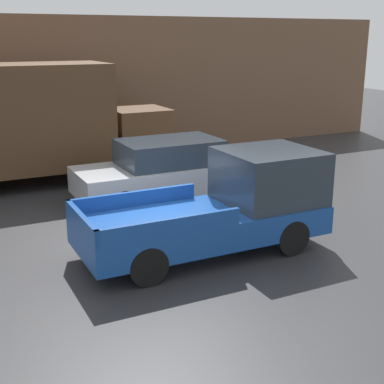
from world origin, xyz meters
TOP-DOWN VIEW (x-y plane):
  - ground_plane at (0.00, 0.00)m, footprint 60.00×60.00m
  - building_wall at (0.00, 8.84)m, footprint 28.00×0.15m
  - pickup_truck at (1.08, -0.98)m, footprint 5.08×2.02m
  - car at (1.37, 2.78)m, footprint 4.81×1.99m
  - delivery_truck at (-1.72, 6.12)m, footprint 7.91×2.48m
  - newspaper_box at (1.25, 8.52)m, footprint 0.45×0.40m

SIDE VIEW (x-z plane):
  - ground_plane at x=0.00m, z-range 0.00..0.00m
  - newspaper_box at x=1.25m, z-range 0.00..0.99m
  - car at x=1.37m, z-range 0.01..1.65m
  - pickup_truck at x=1.08m, z-range -0.07..1.93m
  - delivery_truck at x=-1.72m, z-range 0.12..3.66m
  - building_wall at x=0.00m, z-range 0.00..5.00m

